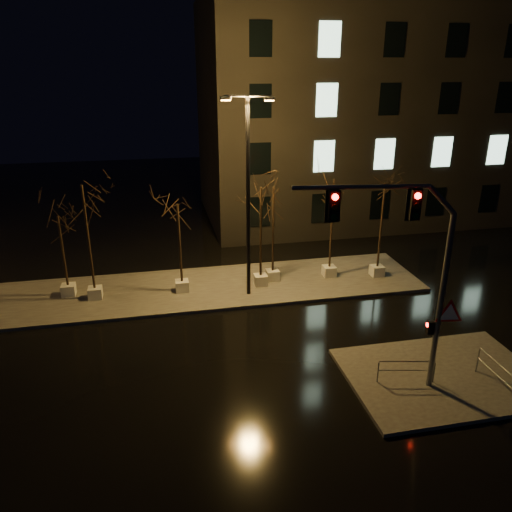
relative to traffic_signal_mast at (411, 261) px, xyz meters
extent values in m
plane|color=black|center=(-5.51, 3.78, -4.92)|extent=(90.00, 90.00, 0.00)
cube|color=#413E3A|center=(-5.51, 9.78, -4.84)|extent=(22.00, 5.00, 0.15)
cube|color=#413E3A|center=(1.99, 0.28, -4.84)|extent=(7.00, 5.00, 0.15)
cube|color=black|center=(8.49, 21.78, 2.58)|extent=(25.00, 12.00, 15.00)
cube|color=silver|center=(-12.36, 10.19, -4.49)|extent=(0.65, 0.65, 0.55)
cylinder|color=black|center=(-12.36, 10.19, -2.48)|extent=(0.11, 0.11, 3.47)
cube|color=silver|center=(-11.05, 9.57, -4.49)|extent=(0.65, 0.65, 0.55)
cylinder|color=black|center=(-11.05, 9.57, -1.69)|extent=(0.11, 0.11, 5.05)
cube|color=silver|center=(-6.86, 9.52, -4.49)|extent=(0.65, 0.65, 0.55)
cylinder|color=black|center=(-6.86, 9.52, -2.25)|extent=(0.11, 0.11, 3.94)
cube|color=silver|center=(-2.86, 9.45, -4.49)|extent=(0.65, 0.65, 0.55)
cylinder|color=black|center=(-2.86, 9.45, -1.93)|extent=(0.11, 0.11, 4.58)
cube|color=silver|center=(-2.11, 9.94, -4.49)|extent=(0.65, 0.65, 0.55)
cylinder|color=black|center=(-2.11, 9.94, -2.00)|extent=(0.11, 0.11, 4.44)
cube|color=silver|center=(0.99, 9.84, -4.49)|extent=(0.65, 0.65, 0.55)
cylinder|color=black|center=(0.99, 9.84, -1.86)|extent=(0.11, 0.11, 4.71)
cube|color=silver|center=(3.52, 9.35, -4.49)|extent=(0.65, 0.65, 0.55)
cylinder|color=black|center=(3.52, 9.35, -1.97)|extent=(0.11, 0.11, 4.51)
cylinder|color=slate|center=(1.17, -0.17, -1.62)|extent=(0.19, 0.19, 6.31)
cylinder|color=slate|center=(-1.79, 0.27, 2.42)|extent=(4.18, 0.77, 0.15)
cube|color=black|center=(-0.08, 0.02, 1.84)|extent=(0.35, 0.28, 0.95)
cube|color=black|center=(-2.58, 0.39, 1.84)|extent=(0.35, 0.28, 0.95)
cube|color=black|center=(0.94, -0.14, -2.46)|extent=(0.26, 0.22, 0.47)
cone|color=red|center=(1.47, -0.27, -1.93)|extent=(1.09, 0.19, 1.09)
sphere|color=#FF0C07|center=(1.17, -0.17, 2.16)|extent=(0.19, 0.19, 0.19)
cylinder|color=black|center=(-3.66, 8.53, -0.09)|extent=(0.19, 0.19, 9.36)
cylinder|color=black|center=(-3.66, 8.53, 4.59)|extent=(2.00, 0.68, 0.09)
cube|color=orange|center=(-4.56, 8.80, 4.45)|extent=(0.52, 0.39, 0.19)
cube|color=orange|center=(-2.76, 8.27, 4.45)|extent=(0.52, 0.39, 0.19)
cylinder|color=slate|center=(-0.56, 0.35, -4.36)|extent=(0.05, 0.05, 0.81)
cylinder|color=slate|center=(1.38, -0.07, -4.36)|extent=(0.05, 0.05, 0.81)
cylinder|color=slate|center=(0.41, 0.14, -3.91)|extent=(1.95, 0.45, 0.04)
cylinder|color=slate|center=(0.41, 0.14, -4.27)|extent=(1.95, 0.45, 0.04)
cylinder|color=slate|center=(3.29, 0.20, -4.29)|extent=(0.05, 0.05, 0.97)
cylinder|color=slate|center=(3.28, -0.87, -3.75)|extent=(0.08, 2.15, 0.04)
cylinder|color=slate|center=(3.28, -0.87, -4.18)|extent=(0.08, 2.15, 0.04)
camera|label=1|loc=(-7.89, -13.48, 5.87)|focal=35.00mm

